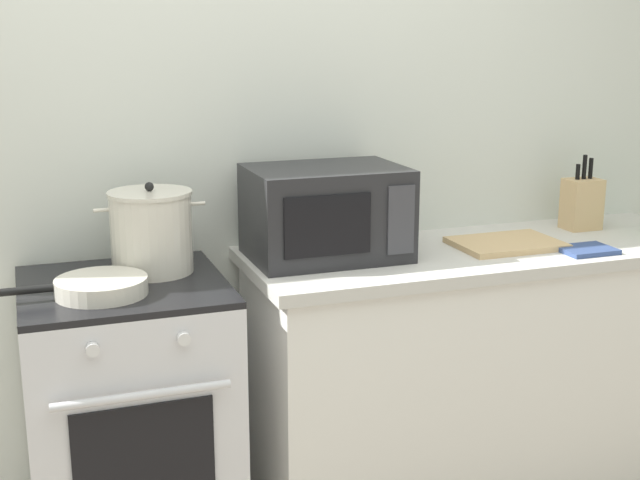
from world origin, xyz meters
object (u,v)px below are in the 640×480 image
(knife_block, at_px, (582,203))
(oven_mitt, at_px, (586,250))
(stock_pot, at_px, (151,232))
(cutting_board, at_px, (506,244))
(microwave, at_px, (326,213))
(frying_pan, at_px, (99,287))
(stove, at_px, (131,425))

(knife_block, bearing_deg, oven_mitt, -122.78)
(stock_pot, distance_m, cutting_board, 1.21)
(stock_pot, relative_size, microwave, 0.68)
(cutting_board, height_order, knife_block, knife_block)
(frying_pan, height_order, oven_mitt, frying_pan)
(stock_pot, xyz_separation_m, cutting_board, (1.20, -0.09, -0.12))
(stock_pot, xyz_separation_m, knife_block, (1.61, 0.05, -0.03))
(cutting_board, bearing_deg, stock_pot, 175.63)
(stove, height_order, stock_pot, stock_pot)
(stove, distance_m, stock_pot, 0.60)
(microwave, distance_m, oven_mitt, 0.90)
(stove, relative_size, knife_block, 3.28)
(stock_pot, bearing_deg, microwave, -1.42)
(stock_pot, distance_m, oven_mitt, 1.44)
(stove, xyz_separation_m, cutting_board, (1.31, 0.00, 0.47))
(knife_block, bearing_deg, microwave, -176.60)
(oven_mitt, bearing_deg, knife_block, 57.22)
(stove, height_order, oven_mitt, oven_mitt)
(stock_pot, height_order, oven_mitt, stock_pot)
(frying_pan, bearing_deg, stock_pot, 46.36)
(frying_pan, height_order, knife_block, knife_block)
(microwave, bearing_deg, stock_pot, 178.58)
(knife_block, bearing_deg, stove, -175.30)
(cutting_board, height_order, oven_mitt, cutting_board)
(knife_block, bearing_deg, frying_pan, -172.43)
(frying_pan, relative_size, cutting_board, 1.28)
(stove, distance_m, cutting_board, 1.39)
(frying_pan, bearing_deg, knife_block, 7.57)
(oven_mitt, bearing_deg, stock_pot, 169.91)
(knife_block, bearing_deg, cutting_board, -160.97)
(frying_pan, xyz_separation_m, knife_block, (1.79, 0.24, 0.07))
(stock_pot, relative_size, frying_pan, 0.74)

